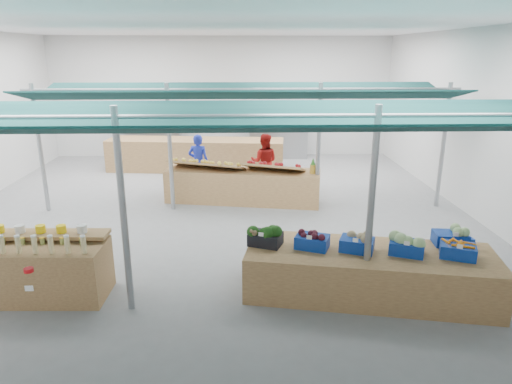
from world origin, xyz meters
TOP-DOWN VIEW (x-y plane):
  - floor at (0.00, 0.00)m, footprint 13.00×13.00m
  - hall at (0.00, 1.44)m, footprint 13.00×13.00m
  - pole_grid at (0.75, -1.75)m, footprint 10.00×4.60m
  - awnings at (0.75, -1.75)m, footprint 9.50×7.08m
  - back_shelving_left at (-2.50, 6.00)m, footprint 2.00×0.50m
  - back_shelving_right at (2.00, 6.00)m, footprint 2.00×0.50m
  - bottle_shelf at (-2.41, -3.57)m, footprint 1.97×1.22m
  - veg_counter at (2.63, -3.72)m, footprint 3.95×1.96m
  - fruit_counter at (0.70, 1.02)m, footprint 3.96×1.58m
  - far_counter at (-0.78, 4.31)m, footprint 5.67×1.68m
  - crate_stack at (4.31, -2.96)m, footprint 0.57×0.43m
  - vendor_left at (-0.50, 2.12)m, footprint 0.62×0.46m
  - vendor_right at (1.30, 2.12)m, footprint 0.84×0.71m
  - crate_broccoli at (1.03, -3.41)m, footprint 0.60×0.51m
  - crate_beets at (1.75, -3.55)m, footprint 0.60×0.51m
  - crate_celeriac at (2.42, -3.68)m, footprint 0.60×0.51m
  - crate_cabbage at (3.15, -3.82)m, footprint 0.60×0.51m
  - crate_carrots at (3.87, -3.96)m, footprint 0.60×0.51m
  - sparrow at (0.84, -3.50)m, footprint 0.12×0.09m
  - pole_ribbon at (-1.97, -4.91)m, footprint 0.12×0.12m
  - apple_heap_yellow at (-0.22, 1.09)m, footprint 2.02×1.31m
  - apple_heap_red at (1.45, 0.79)m, footprint 1.65×1.17m
  - pineapple at (2.41, 0.62)m, footprint 0.14×0.14m
  - crate_extra at (3.96, -3.50)m, footprint 0.54×0.43m

SIDE VIEW (x-z plane):
  - floor at x=0.00m, z-range 0.00..0.00m
  - crate_stack at x=4.31m, z-range 0.00..0.64m
  - veg_counter at x=2.63m, z-range 0.00..0.74m
  - fruit_counter at x=0.70m, z-range 0.00..0.83m
  - bottle_shelf at x=-2.41m, z-range -0.10..1.04m
  - far_counter at x=-0.78m, z-range 0.00..1.01m
  - vendor_left at x=-0.50m, z-range 0.00..1.55m
  - vendor_right at x=1.30m, z-range 0.00..1.55m
  - crate_carrots at x=3.87m, z-range 0.70..0.99m
  - crate_beets at x=1.75m, z-range 0.72..1.01m
  - crate_celeriac at x=2.42m, z-range 0.72..1.04m
  - crate_extra at x=3.96m, z-range 0.72..1.04m
  - crate_broccoli at x=1.03m, z-range 0.72..1.07m
  - crate_cabbage at x=3.15m, z-range 0.72..1.07m
  - sparrow at x=0.84m, z-range 0.93..1.04m
  - apple_heap_yellow at x=-0.22m, z-range 0.86..1.13m
  - apple_heap_red at x=1.45m, z-range 0.86..1.13m
  - back_shelving_left at x=-2.50m, z-range 0.00..2.00m
  - back_shelving_right at x=2.00m, z-range 0.00..2.00m
  - pineapple at x=2.41m, z-range 0.81..1.20m
  - pole_ribbon at x=-1.97m, z-range 0.94..1.22m
  - pole_grid at x=0.75m, z-range 0.31..3.31m
  - hall at x=0.00m, z-range -3.85..9.15m
  - awnings at x=0.75m, z-range 2.63..2.93m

